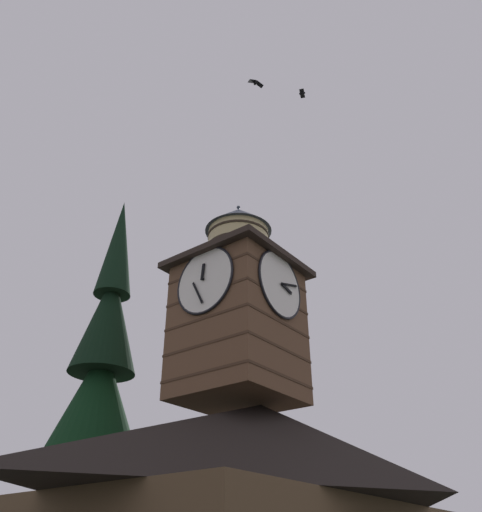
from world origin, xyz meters
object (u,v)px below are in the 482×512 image
object	(u,v)px
building_main	(263,511)
clock_tower	(238,310)
pine_tree_behind	(94,423)
moon	(98,446)
flying_bird_low	(256,83)
flying_bird_high	(302,93)

from	to	relation	value
building_main	clock_tower	size ratio (longest dim) A/B	1.72
pine_tree_behind	moon	world-z (taller)	pine_tree_behind
clock_tower	pine_tree_behind	distance (m)	7.15
pine_tree_behind	flying_bird_low	bearing A→B (deg)	79.25
flying_bird_low	building_main	bearing A→B (deg)	-143.84
moon	flying_bird_low	xyz separation A→B (m)	(21.55, 34.58, 6.14)
clock_tower	flying_bird_low	world-z (taller)	flying_bird_low
clock_tower	pine_tree_behind	xyz separation A→B (m)	(1.92, -5.63, -3.96)
building_main	flying_bird_high	size ratio (longest dim) A/B	26.49
building_main	clock_tower	distance (m)	7.25
pine_tree_behind	flying_bird_low	distance (m)	14.55
building_main	pine_tree_behind	bearing A→B (deg)	-66.89
building_main	flying_bird_high	distance (m)	17.41
moon	building_main	bearing A→B (deg)	61.34
pine_tree_behind	moon	distance (m)	32.41
pine_tree_behind	flying_bird_high	world-z (taller)	flying_bird_high
clock_tower	pine_tree_behind	size ratio (longest dim) A/B	0.50
clock_tower	flying_bird_high	xyz separation A→B (m)	(-0.22, 3.53, 9.94)
pine_tree_behind	flying_bird_high	bearing A→B (deg)	103.14
building_main	flying_bird_low	world-z (taller)	flying_bird_low
moon	flying_bird_low	bearing A→B (deg)	58.07
flying_bird_high	flying_bird_low	world-z (taller)	flying_bird_high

